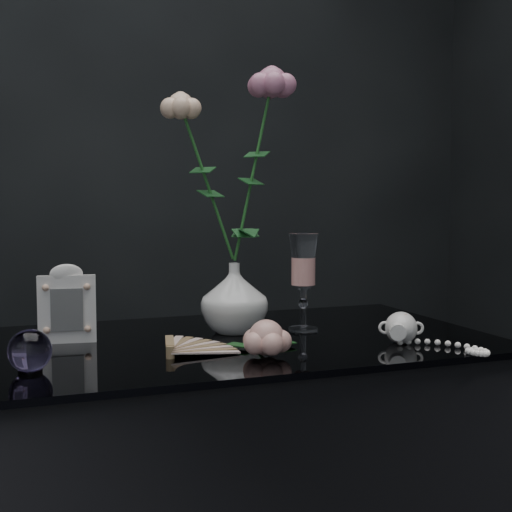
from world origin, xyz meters
name	(u,v)px	position (x,y,z in m)	size (l,w,h in m)	color
vase	(234,298)	(0.05, 0.11, 0.83)	(0.14, 0.14, 0.14)	white
wine_glass	(303,282)	(0.19, 0.08, 0.86)	(0.06, 0.06, 0.20)	white
picture_frame	(67,303)	(-0.27, 0.12, 0.84)	(0.11, 0.08, 0.15)	silver
paperweight	(30,351)	(-0.35, -0.09, 0.80)	(0.07, 0.07, 0.07)	#836EB3
paper_fan	(170,351)	(-0.12, -0.07, 0.77)	(0.24, 0.19, 0.03)	beige
loose_rose	(266,338)	(0.03, -0.12, 0.79)	(0.14, 0.19, 0.06)	#EBA698
pearl_jar	(401,326)	(0.31, -0.10, 0.79)	(0.21, 0.22, 0.06)	white
roses	(234,159)	(0.05, 0.11, 1.11)	(0.26, 0.11, 0.44)	#FFC49F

